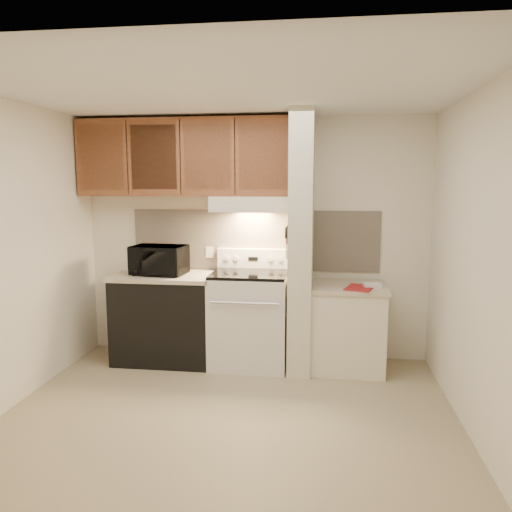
# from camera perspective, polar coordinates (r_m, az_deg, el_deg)

# --- Properties ---
(floor) EXTENTS (3.60, 3.60, 0.00)m
(floor) POSITION_cam_1_polar(r_m,az_deg,el_deg) (4.17, -3.12, -17.69)
(floor) COLOR tan
(floor) RESTS_ON ground
(ceiling) EXTENTS (3.60, 3.60, 0.00)m
(ceiling) POSITION_cam_1_polar(r_m,az_deg,el_deg) (3.81, -3.44, 18.45)
(ceiling) COLOR white
(ceiling) RESTS_ON wall_back
(wall_back) EXTENTS (3.60, 2.50, 0.02)m
(wall_back) POSITION_cam_1_polar(r_m,az_deg,el_deg) (5.26, -0.19, 2.00)
(wall_back) COLOR white
(wall_back) RESTS_ON floor
(wall_left) EXTENTS (0.02, 3.00, 2.50)m
(wall_left) POSITION_cam_1_polar(r_m,az_deg,el_deg) (4.50, -26.43, 0.05)
(wall_left) COLOR white
(wall_left) RESTS_ON floor
(wall_right) EXTENTS (0.02, 3.00, 2.50)m
(wall_right) POSITION_cam_1_polar(r_m,az_deg,el_deg) (3.88, 23.81, -0.97)
(wall_right) COLOR white
(wall_right) RESTS_ON floor
(backsplash) EXTENTS (2.60, 0.02, 0.63)m
(backsplash) POSITION_cam_1_polar(r_m,az_deg,el_deg) (5.25, -0.21, 1.82)
(backsplash) COLOR beige
(backsplash) RESTS_ON wall_back
(range_body) EXTENTS (0.76, 0.65, 0.92)m
(range_body) POSITION_cam_1_polar(r_m,az_deg,el_deg) (5.08, -0.72, -7.33)
(range_body) COLOR silver
(range_body) RESTS_ON floor
(oven_window) EXTENTS (0.50, 0.01, 0.30)m
(oven_window) POSITION_cam_1_polar(r_m,az_deg,el_deg) (4.77, -1.28, -7.88)
(oven_window) COLOR black
(oven_window) RESTS_ON range_body
(oven_handle) EXTENTS (0.65, 0.02, 0.02)m
(oven_handle) POSITION_cam_1_polar(r_m,az_deg,el_deg) (4.67, -1.36, -5.42)
(oven_handle) COLOR silver
(oven_handle) RESTS_ON range_body
(cooktop) EXTENTS (0.74, 0.64, 0.03)m
(cooktop) POSITION_cam_1_polar(r_m,az_deg,el_deg) (4.97, -0.73, -2.05)
(cooktop) COLOR black
(cooktop) RESTS_ON range_body
(range_backguard) EXTENTS (0.76, 0.08, 0.20)m
(range_backguard) POSITION_cam_1_polar(r_m,az_deg,el_deg) (5.23, -0.28, -0.25)
(range_backguard) COLOR silver
(range_backguard) RESTS_ON range_body
(range_display) EXTENTS (0.10, 0.01, 0.04)m
(range_display) POSITION_cam_1_polar(r_m,az_deg,el_deg) (5.19, -0.34, -0.32)
(range_display) COLOR black
(range_display) RESTS_ON range_backguard
(range_knob_left_outer) EXTENTS (0.05, 0.02, 0.05)m
(range_knob_left_outer) POSITION_cam_1_polar(r_m,az_deg,el_deg) (5.23, -3.38, -0.26)
(range_knob_left_outer) COLOR silver
(range_knob_left_outer) RESTS_ON range_backguard
(range_knob_left_inner) EXTENTS (0.05, 0.02, 0.05)m
(range_knob_left_inner) POSITION_cam_1_polar(r_m,az_deg,el_deg) (5.21, -2.30, -0.29)
(range_knob_left_inner) COLOR silver
(range_knob_left_inner) RESTS_ON range_backguard
(range_knob_right_inner) EXTENTS (0.05, 0.02, 0.05)m
(range_knob_right_inner) POSITION_cam_1_polar(r_m,az_deg,el_deg) (5.16, 1.63, -0.37)
(range_knob_right_inner) COLOR silver
(range_knob_right_inner) RESTS_ON range_backguard
(range_knob_right_outer) EXTENTS (0.05, 0.02, 0.05)m
(range_knob_right_outer) POSITION_cam_1_polar(r_m,az_deg,el_deg) (5.16, 2.74, -0.39)
(range_knob_right_outer) COLOR silver
(range_knob_right_outer) RESTS_ON range_backguard
(dishwasher_front) EXTENTS (1.00, 0.63, 0.87)m
(dishwasher_front) POSITION_cam_1_polar(r_m,az_deg,el_deg) (5.29, -10.25, -7.10)
(dishwasher_front) COLOR black
(dishwasher_front) RESTS_ON floor
(left_countertop) EXTENTS (1.04, 0.67, 0.04)m
(left_countertop) POSITION_cam_1_polar(r_m,az_deg,el_deg) (5.19, -10.38, -2.25)
(left_countertop) COLOR beige
(left_countertop) RESTS_ON dishwasher_front
(spoon_rest) EXTENTS (0.25, 0.14, 0.02)m
(spoon_rest) POSITION_cam_1_polar(r_m,az_deg,el_deg) (5.35, -8.98, -1.59)
(spoon_rest) COLOR black
(spoon_rest) RESTS_ON left_countertop
(teal_jar) EXTENTS (0.12, 0.12, 0.11)m
(teal_jar) POSITION_cam_1_polar(r_m,az_deg,el_deg) (5.10, -11.40, -1.63)
(teal_jar) COLOR #276167
(teal_jar) RESTS_ON left_countertop
(outlet) EXTENTS (0.08, 0.01, 0.12)m
(outlet) POSITION_cam_1_polar(r_m,az_deg,el_deg) (5.34, -5.33, 0.43)
(outlet) COLOR silver
(outlet) RESTS_ON backsplash
(microwave) EXTENTS (0.56, 0.40, 0.29)m
(microwave) POSITION_cam_1_polar(r_m,az_deg,el_deg) (5.16, -11.02, -0.45)
(microwave) COLOR black
(microwave) RESTS_ON left_countertop
(partition_pillar) EXTENTS (0.22, 0.70, 2.50)m
(partition_pillar) POSITION_cam_1_polar(r_m,az_deg,el_deg) (4.87, 5.20, 1.45)
(partition_pillar) COLOR beige
(partition_pillar) RESTS_ON floor
(pillar_trim) EXTENTS (0.01, 0.70, 0.04)m
(pillar_trim) POSITION_cam_1_polar(r_m,az_deg,el_deg) (4.87, 3.85, 2.06)
(pillar_trim) COLOR brown
(pillar_trim) RESTS_ON partition_pillar
(knife_strip) EXTENTS (0.02, 0.42, 0.04)m
(knife_strip) POSITION_cam_1_polar(r_m,az_deg,el_deg) (4.82, 3.74, 2.24)
(knife_strip) COLOR black
(knife_strip) RESTS_ON partition_pillar
(knife_blade_a) EXTENTS (0.01, 0.03, 0.16)m
(knife_blade_a) POSITION_cam_1_polar(r_m,az_deg,el_deg) (4.69, 3.46, 0.84)
(knife_blade_a) COLOR silver
(knife_blade_a) RESTS_ON knife_strip
(knife_handle_a) EXTENTS (0.02, 0.02, 0.10)m
(knife_handle_a) POSITION_cam_1_polar(r_m,az_deg,el_deg) (4.65, 3.45, 2.63)
(knife_handle_a) COLOR black
(knife_handle_a) RESTS_ON knife_strip
(knife_blade_b) EXTENTS (0.01, 0.04, 0.18)m
(knife_blade_b) POSITION_cam_1_polar(r_m,az_deg,el_deg) (4.75, 3.51, 0.81)
(knife_blade_b) COLOR silver
(knife_blade_b) RESTS_ON knife_strip
(knife_handle_b) EXTENTS (0.02, 0.02, 0.10)m
(knife_handle_b) POSITION_cam_1_polar(r_m,az_deg,el_deg) (4.74, 3.54, 2.75)
(knife_handle_b) COLOR black
(knife_handle_b) RESTS_ON knife_strip
(knife_blade_c) EXTENTS (0.01, 0.04, 0.20)m
(knife_blade_c) POSITION_cam_1_polar(r_m,az_deg,el_deg) (4.84, 3.59, 0.83)
(knife_blade_c) COLOR silver
(knife_blade_c) RESTS_ON knife_strip
(knife_handle_c) EXTENTS (0.02, 0.02, 0.10)m
(knife_handle_c) POSITION_cam_1_polar(r_m,az_deg,el_deg) (4.81, 3.59, 2.82)
(knife_handle_c) COLOR black
(knife_handle_c) RESTS_ON knife_strip
(knife_blade_d) EXTENTS (0.01, 0.04, 0.16)m
(knife_blade_d) POSITION_cam_1_polar(r_m,az_deg,el_deg) (4.92, 3.66, 1.18)
(knife_blade_d) COLOR silver
(knife_blade_d) RESTS_ON knife_strip
(knife_handle_d) EXTENTS (0.02, 0.02, 0.10)m
(knife_handle_d) POSITION_cam_1_polar(r_m,az_deg,el_deg) (4.90, 3.67, 2.92)
(knife_handle_d) COLOR black
(knife_handle_d) RESTS_ON knife_strip
(knife_blade_e) EXTENTS (0.01, 0.04, 0.18)m
(knife_blade_e) POSITION_cam_1_polar(r_m,az_deg,el_deg) (4.99, 3.71, 1.17)
(knife_blade_e) COLOR silver
(knife_blade_e) RESTS_ON knife_strip
(knife_handle_e) EXTENTS (0.02, 0.02, 0.10)m
(knife_handle_e) POSITION_cam_1_polar(r_m,az_deg,el_deg) (4.97, 3.73, 3.00)
(knife_handle_e) COLOR black
(knife_handle_e) RESTS_ON knife_strip
(oven_mitt) EXTENTS (0.03, 0.09, 0.22)m
(oven_mitt) POSITION_cam_1_polar(r_m,az_deg,el_deg) (5.05, 3.78, 1.00)
(oven_mitt) COLOR slate
(oven_mitt) RESTS_ON partition_pillar
(right_cab_base) EXTENTS (0.70, 0.60, 0.81)m
(right_cab_base) POSITION_cam_1_polar(r_m,az_deg,el_deg) (5.04, 10.36, -8.22)
(right_cab_base) COLOR silver
(right_cab_base) RESTS_ON floor
(right_countertop) EXTENTS (0.74, 0.64, 0.04)m
(right_countertop) POSITION_cam_1_polar(r_m,az_deg,el_deg) (4.94, 10.48, -3.49)
(right_countertop) COLOR beige
(right_countertop) RESTS_ON right_cab_base
(red_folder) EXTENTS (0.32, 0.38, 0.01)m
(red_folder) POSITION_cam_1_polar(r_m,az_deg,el_deg) (4.80, 11.77, -3.57)
(red_folder) COLOR maroon
(red_folder) RESTS_ON right_countertop
(white_box) EXTENTS (0.17, 0.13, 0.04)m
(white_box) POSITION_cam_1_polar(r_m,az_deg,el_deg) (4.85, 13.15, -3.29)
(white_box) COLOR white
(white_box) RESTS_ON right_countertop
(range_hood) EXTENTS (0.78, 0.44, 0.15)m
(range_hood) POSITION_cam_1_polar(r_m,az_deg,el_deg) (5.02, -0.53, 5.98)
(range_hood) COLOR silver
(range_hood) RESTS_ON upper_cabinets
(hood_lip) EXTENTS (0.78, 0.04, 0.06)m
(hood_lip) POSITION_cam_1_polar(r_m,az_deg,el_deg) (4.81, -0.89, 5.35)
(hood_lip) COLOR silver
(hood_lip) RESTS_ON range_hood
(upper_cabinets) EXTENTS (2.18, 0.33, 0.77)m
(upper_cabinets) POSITION_cam_1_polar(r_m,az_deg,el_deg) (5.21, -8.15, 11.05)
(upper_cabinets) COLOR brown
(upper_cabinets) RESTS_ON wall_back
(cab_door_a) EXTENTS (0.46, 0.01, 0.63)m
(cab_door_a) POSITION_cam_1_polar(r_m,az_deg,el_deg) (5.34, -17.25, 10.69)
(cab_door_a) COLOR brown
(cab_door_a) RESTS_ON upper_cabinets
(cab_gap_a) EXTENTS (0.01, 0.01, 0.73)m
(cab_gap_a) POSITION_cam_1_polar(r_m,az_deg,el_deg) (5.23, -14.50, 10.86)
(cab_gap_a) COLOR black
(cab_gap_a) RESTS_ON upper_cabinets
(cab_door_b) EXTENTS (0.46, 0.01, 0.63)m
(cab_door_b) POSITION_cam_1_polar(r_m,az_deg,el_deg) (5.14, -11.62, 11.00)
(cab_door_b) COLOR brown
(cab_door_b) RESTS_ON upper_cabinets
(cab_gap_b) EXTENTS (0.01, 0.01, 0.73)m
(cab_gap_b) POSITION_cam_1_polar(r_m,az_deg,el_deg) (5.05, -8.65, 11.12)
(cab_gap_b) COLOR black
(cab_gap_b) RESTS_ON upper_cabinets
(cab_door_c) EXTENTS (0.46, 0.01, 0.63)m
(cab_door_c) POSITION_cam_1_polar(r_m,az_deg,el_deg) (4.98, -5.58, 11.22)
(cab_door_c) COLOR brown
(cab_door_c) RESTS_ON upper_cabinets
(cab_gap_c) EXTENTS (0.01, 0.01, 0.73)m
(cab_gap_c) POSITION_cam_1_polar(r_m,az_deg,el_deg) (4.93, -2.44, 11.28)
(cab_gap_c) COLOR black
(cab_gap_c) RESTS_ON upper_cabinets
(cab_door_d) EXTENTS (0.46, 0.01, 0.63)m
(cab_door_d) POSITION_cam_1_polar(r_m,az_deg,el_deg) (4.89, 0.77, 11.31)
(cab_door_d) COLOR brown
(cab_door_d) RESTS_ON upper_cabinets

